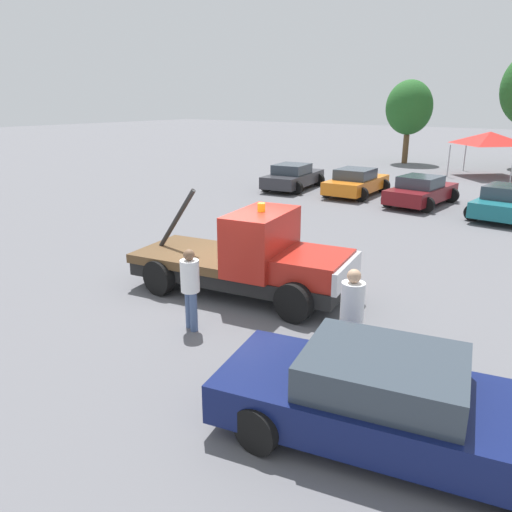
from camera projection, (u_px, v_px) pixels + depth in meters
The scene contains 11 objects.
ground_plane at pixel (240, 292), 12.46m from camera, with size 160.00×160.00×0.00m, color slate.
tow_truck at pixel (252, 259), 12.04m from camera, with size 5.69×2.95×2.51m.
foreground_car at pixel (396, 403), 6.81m from camera, with size 5.41×3.04×1.34m.
person_near_truck at pixel (352, 312), 8.70m from camera, with size 0.41×0.41×1.86m.
person_at_hood at pixel (190, 284), 10.19m from camera, with size 0.39×0.39×1.74m.
parked_car_charcoal at pixel (293, 177), 26.58m from camera, with size 2.81×4.64×1.34m.
parked_car_orange at pixel (356, 182), 24.84m from camera, with size 2.58×4.41×1.34m.
parked_car_maroon at pixel (421, 191), 22.49m from camera, with size 2.58×4.34×1.34m.
parked_car_teal at pixel (509, 202), 20.02m from camera, with size 2.68×4.36×1.34m.
canopy_tent_red at pixel (490, 138), 30.45m from camera, with size 3.64×3.64×2.72m.
tree_left at pixel (409, 108), 36.30m from camera, with size 3.34×3.34×5.96m.
Camera 1 is at (7.28, -9.04, 4.62)m, focal length 35.00 mm.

